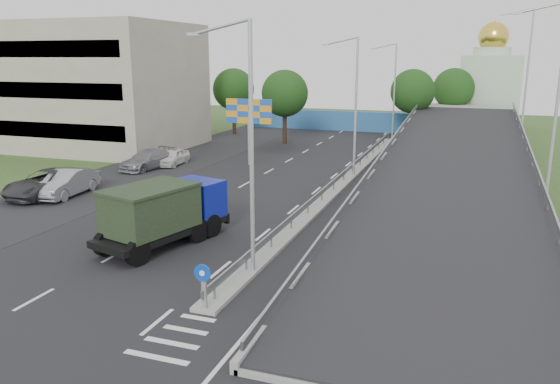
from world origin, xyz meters
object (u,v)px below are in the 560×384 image
at_px(lamp_post_near, 247,136).
at_px(parked_car_b, 66,183).
at_px(lamp_post_mid, 353,100).
at_px(lamp_post_far, 393,86).
at_px(sign_bollard, 204,286).
at_px(parked_car_d, 148,160).
at_px(church, 489,86).
at_px(dump_truck, 164,211).
at_px(parked_car_c, 48,183).
at_px(parked_car_e, 173,157).
at_px(billboard, 249,115).

relative_size(lamp_post_near, parked_car_b, 1.93).
distance_m(lamp_post_mid, lamp_post_far, 20.00).
bearing_deg(sign_bollard, parked_car_d, 126.84).
xyz_separation_m(church, dump_truck, (-15.14, -51.85, -3.63)).
bearing_deg(parked_car_c, lamp_post_mid, 39.24).
xyz_separation_m(lamp_post_near, parked_car_b, (-16.33, 8.32, -4.95)).
bearing_deg(dump_truck, lamp_post_mid, 88.81).
bearing_deg(parked_car_d, parked_car_e, 72.45).
height_order(dump_truck, parked_car_b, dump_truck).
distance_m(parked_car_c, parked_car_d, 9.82).
bearing_deg(parked_car_b, church, 54.76).
bearing_deg(lamp_post_near, church, 79.62).
bearing_deg(billboard, parked_car_c, -120.74).
distance_m(sign_bollard, parked_car_b, 20.26).
distance_m(sign_bollard, lamp_post_mid, 24.30).
height_order(lamp_post_near, church, church).
height_order(lamp_post_mid, parked_car_e, lamp_post_mid).
height_order(lamp_post_mid, parked_car_b, lamp_post_mid).
distance_m(lamp_post_far, billboard, 20.24).
distance_m(parked_car_c, parked_car_e, 12.08).
relative_size(dump_truck, parked_car_b, 1.40).
xyz_separation_m(lamp_post_near, church, (9.89, 54.00, -0.50)).
bearing_deg(lamp_post_near, lamp_post_mid, 90.00).
bearing_deg(lamp_post_mid, sign_bollard, -90.26).
distance_m(lamp_post_mid, billboard, 9.47).
distance_m(billboard, parked_car_e, 7.32).
bearing_deg(church, parked_car_c, -120.71).
xyz_separation_m(sign_bollard, lamp_post_mid, (0.11, 23.83, 4.77)).
xyz_separation_m(dump_truck, parked_car_d, (-10.98, 15.54, -0.91)).
distance_m(lamp_post_far, parked_car_d, 28.05).
xyz_separation_m(lamp_post_far, church, (9.89, 14.00, -0.50)).
relative_size(lamp_post_mid, billboard, 1.83).
height_order(lamp_post_far, parked_car_c, lamp_post_far).
bearing_deg(dump_truck, lamp_post_near, -7.08).
relative_size(church, parked_car_b, 2.64).
distance_m(lamp_post_near, lamp_post_mid, 20.00).
relative_size(lamp_post_mid, parked_car_e, 2.49).
bearing_deg(lamp_post_far, sign_bollard, -90.14).
xyz_separation_m(sign_bollard, parked_car_d, (-16.12, 21.51, -0.27)).
height_order(billboard, parked_car_d, billboard).
bearing_deg(billboard, parked_car_b, -117.82).
bearing_deg(parked_car_e, parked_car_d, -121.39).
height_order(sign_bollard, lamp_post_mid, lamp_post_mid).
xyz_separation_m(parked_car_c, parked_car_e, (2.31, 11.85, -0.17)).
bearing_deg(billboard, lamp_post_mid, -12.38).
bearing_deg(dump_truck, sign_bollard, -34.12).
xyz_separation_m(church, billboard, (-19.00, -32.00, -1.12)).
distance_m(lamp_post_near, parked_car_e, 25.46).
xyz_separation_m(sign_bollard, parked_car_c, (-17.36, 11.77, -0.18)).
height_order(church, dump_truck, church).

